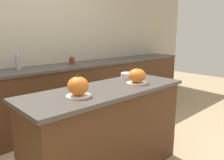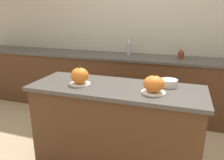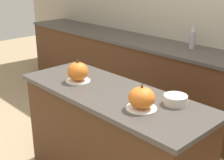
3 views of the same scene
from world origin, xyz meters
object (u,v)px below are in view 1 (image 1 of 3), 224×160
bottle_short (72,60)px  bottle_tall (18,60)px  pumpkin_cake_right (137,76)px  mixing_bowl (128,76)px  pumpkin_cake_left (78,87)px

bottle_short → bottle_tall: bearing=175.3°
pumpkin_cake_right → mixing_bowl: pumpkin_cake_right is taller
pumpkin_cake_left → mixing_bowl: pumpkin_cake_left is taller
pumpkin_cake_right → bottle_short: 1.48m
pumpkin_cake_left → pumpkin_cake_right: size_ratio=0.97×
pumpkin_cake_right → pumpkin_cake_left: bearing=178.7°
pumpkin_cake_right → bottle_short: size_ratio=1.47×
mixing_bowl → pumpkin_cake_left: bearing=-165.7°
pumpkin_cake_left → pumpkin_cake_right: pumpkin_cake_left is taller
pumpkin_cake_right → bottle_short: bearing=83.1°
pumpkin_cake_left → mixing_bowl: bearing=14.3°
bottle_tall → mixing_bowl: 1.50m
bottle_tall → mixing_bowl: bearing=-61.0°
bottle_tall → bottle_short: (0.79, -0.06, -0.06)m
pumpkin_cake_right → bottle_tall: bearing=111.8°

